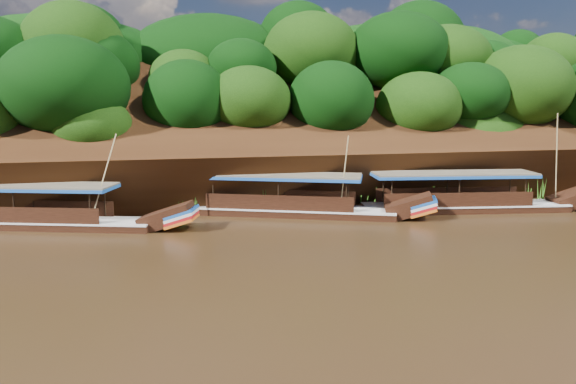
# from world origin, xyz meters

# --- Properties ---
(ground) EXTENTS (160.00, 160.00, 0.00)m
(ground) POSITION_xyz_m (0.00, 0.00, 0.00)
(ground) COLOR black
(ground) RESTS_ON ground
(riverbank) EXTENTS (120.00, 30.06, 19.40)m
(riverbank) POSITION_xyz_m (-0.01, 22.73, 1.89)
(riverbank) COLOR black
(riverbank) RESTS_ON ground
(boat_0) EXTENTS (15.95, 4.38, 6.84)m
(boat_0) POSITION_xyz_m (13.44, 6.56, 0.58)
(boat_0) COLOR black
(boat_0) RESTS_ON ground
(boat_1) EXTENTS (14.70, 7.75, 5.59)m
(boat_1) POSITION_xyz_m (2.18, 7.70, 0.59)
(boat_1) COLOR black
(boat_1) RESTS_ON ground
(boat_2) EXTENTS (15.61, 6.75, 5.80)m
(boat_2) POSITION_xyz_m (-12.74, 7.78, 0.56)
(boat_2) COLOR black
(boat_2) RESTS_ON ground
(reeds) EXTENTS (49.55, 2.22, 2.18)m
(reeds) POSITION_xyz_m (-3.99, 9.42, 0.85)
(reeds) COLOR #36731C
(reeds) RESTS_ON ground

